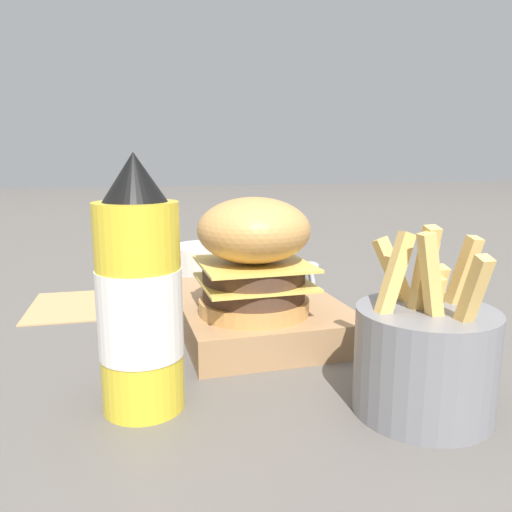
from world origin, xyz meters
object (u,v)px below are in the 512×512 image
object	(u,v)px
serving_board	(256,313)
ketchup_bottle	(140,299)
fries_basket	(424,356)
spoon	(311,268)
burger	(254,255)
side_bowl	(209,264)

from	to	relation	value
serving_board	ketchup_bottle	xyz separation A→B (m)	(-0.16, 0.14, 0.07)
serving_board	fries_basket	size ratio (longest dim) A/B	1.65
spoon	serving_board	bearing A→B (deg)	166.09
burger	fries_basket	xyz separation A→B (m)	(-0.17, -0.09, -0.05)
burger	ketchup_bottle	distance (m)	0.16
ketchup_bottle	fries_basket	distance (m)	0.22
fries_basket	spoon	xyz separation A→B (m)	(0.48, -0.10, -0.04)
fries_basket	side_bowl	xyz separation A→B (m)	(0.44, 0.09, -0.01)
burger	side_bowl	xyz separation A→B (m)	(0.27, -0.00, -0.07)
serving_board	burger	size ratio (longest dim) A/B	2.02
burger	side_bowl	distance (m)	0.28
side_bowl	spoon	size ratio (longest dim) A/B	0.72
serving_board	side_bowl	size ratio (longest dim) A/B	2.20
serving_board	fries_basket	xyz separation A→B (m)	(-0.23, -0.07, 0.03)
serving_board	fries_basket	bearing A→B (deg)	-162.45
serving_board	fries_basket	distance (m)	0.24
fries_basket	spoon	bearing A→B (deg)	-12.03
ketchup_bottle	fries_basket	xyz separation A→B (m)	(-0.07, -0.21, -0.04)
burger	serving_board	bearing A→B (deg)	-18.25
burger	ketchup_bottle	world-z (taller)	ketchup_bottle
fries_basket	spoon	distance (m)	0.50
serving_board	side_bowl	world-z (taller)	side_bowl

